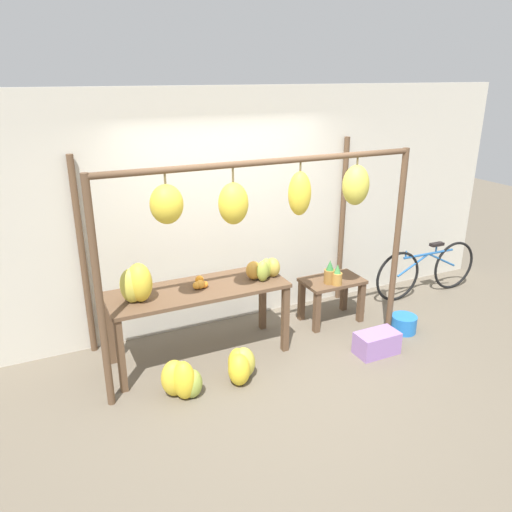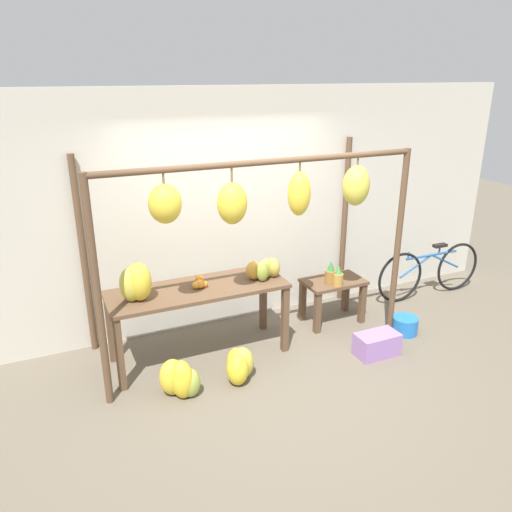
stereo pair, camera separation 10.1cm
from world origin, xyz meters
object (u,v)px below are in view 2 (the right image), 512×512
object	(u,v)px
banana_pile_on_table	(136,283)
blue_bucket	(405,325)
banana_pile_ground_left	(180,379)
papaya_pile	(264,269)
pineapple_cluster	(334,275)
fruit_crate_white	(377,344)
banana_pile_ground_right	(239,365)
orange_pile	(200,283)
parked_bicycle	(430,271)

from	to	relation	value
banana_pile_on_table	blue_bucket	xyz separation A→B (m)	(3.02, -0.46, -0.90)
banana_pile_ground_left	papaya_pile	bearing A→B (deg)	25.72
pineapple_cluster	banana_pile_on_table	bearing A→B (deg)	-178.78
pineapple_cluster	papaya_pile	size ratio (longest dim) A/B	0.67
blue_bucket	fruit_crate_white	bearing A→B (deg)	-156.80
pineapple_cluster	fruit_crate_white	distance (m)	0.95
banana_pile_ground_right	blue_bucket	world-z (taller)	banana_pile_ground_right
pineapple_cluster	banana_pile_ground_left	distance (m)	2.22
banana_pile_on_table	fruit_crate_white	size ratio (longest dim) A/B	0.83
banana_pile_on_table	fruit_crate_white	world-z (taller)	banana_pile_on_table
banana_pile_ground_left	blue_bucket	size ratio (longest dim) A/B	1.38
pineapple_cluster	fruit_crate_white	size ratio (longest dim) A/B	0.61
fruit_crate_white	papaya_pile	distance (m)	1.49
banana_pile_ground_left	fruit_crate_white	size ratio (longest dim) A/B	0.88
banana_pile_on_table	blue_bucket	world-z (taller)	banana_pile_on_table
orange_pile	fruit_crate_white	distance (m)	2.05
banana_pile_on_table	pineapple_cluster	world-z (taller)	banana_pile_on_table
parked_bicycle	orange_pile	bearing A→B (deg)	-176.74
banana_pile_on_table	pineapple_cluster	xyz separation A→B (m)	(2.32, 0.05, -0.33)
banana_pile_on_table	papaya_pile	xyz separation A→B (m)	(1.38, -0.01, -0.08)
banana_pile_ground_right	blue_bucket	size ratio (longest dim) A/B	1.24
banana_pile_on_table	banana_pile_ground_right	xyz separation A→B (m)	(0.85, -0.55, -0.83)
pineapple_cluster	banana_pile_ground_right	bearing A→B (deg)	-157.79
pineapple_cluster	banana_pile_ground_left	world-z (taller)	pineapple_cluster
fruit_crate_white	papaya_pile	world-z (taller)	papaya_pile
banana_pile_ground_left	papaya_pile	world-z (taller)	papaya_pile
orange_pile	banana_pile_ground_left	xyz separation A→B (m)	(-0.43, -0.63, -0.68)
pineapple_cluster	banana_pile_ground_right	distance (m)	1.66
pineapple_cluster	banana_pile_ground_left	bearing A→B (deg)	-163.72
orange_pile	banana_pile_ground_right	world-z (taller)	orange_pile
pineapple_cluster	banana_pile_ground_right	size ratio (longest dim) A/B	0.77
banana_pile_ground_left	parked_bicycle	bearing A→B (deg)	12.18
orange_pile	parked_bicycle	world-z (taller)	orange_pile
fruit_crate_white	banana_pile_ground_left	bearing A→B (deg)	175.68
banana_pile_on_table	pineapple_cluster	bearing A→B (deg)	1.22
pineapple_cluster	banana_pile_ground_left	xyz separation A→B (m)	(-2.08, -0.61, -0.49)
orange_pile	blue_bucket	world-z (taller)	orange_pile
orange_pile	blue_bucket	bearing A→B (deg)	-12.72
blue_bucket	parked_bicycle	bearing A→B (deg)	35.88
banana_pile_ground_right	papaya_pile	world-z (taller)	papaya_pile
orange_pile	banana_pile_ground_right	size ratio (longest dim) A/B	0.57
banana_pile_on_table	orange_pile	xyz separation A→B (m)	(0.67, 0.07, -0.15)
fruit_crate_white	blue_bucket	size ratio (longest dim) A/B	1.57
pineapple_cluster	parked_bicycle	bearing A→B (deg)	6.99
banana_pile_ground_left	blue_bucket	xyz separation A→B (m)	(2.79, 0.09, -0.08)
fruit_crate_white	parked_bicycle	distance (m)	1.90
papaya_pile	blue_bucket	bearing A→B (deg)	-15.47
orange_pile	banana_pile_on_table	bearing A→B (deg)	-174.26
parked_bicycle	papaya_pile	xyz separation A→B (m)	(-2.64, -0.27, 0.56)
banana_pile_ground_right	fruit_crate_white	xyz separation A→B (m)	(1.57, -0.17, -0.04)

